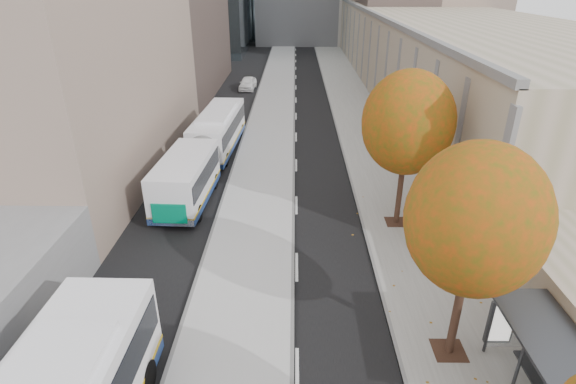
{
  "coord_description": "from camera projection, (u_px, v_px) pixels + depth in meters",
  "views": [
    {
      "loc": [
        -1.79,
        1.32,
        11.76
      ],
      "look_at": [
        -2.08,
        20.54,
        2.5
      ],
      "focal_mm": 28.0,
      "sensor_mm": 36.0,
      "label": 1
    }
  ],
  "objects": [
    {
      "name": "tree_d",
      "position": [
        408.0,
        123.0,
        21.29
      ],
      "size": [
        4.4,
        4.4,
        7.6
      ],
      "color": "black",
      "rests_on": "sidewalk"
    },
    {
      "name": "distant_car",
      "position": [
        248.0,
        83.0,
        51.28
      ],
      "size": [
        1.95,
        4.26,
        1.42
      ],
      "primitive_type": "imported",
      "rotation": [
        0.0,
        0.0,
        -0.07
      ],
      "color": "white",
      "rests_on": "ground"
    },
    {
      "name": "bus_platform",
      "position": [
        268.0,
        140.0,
        35.44
      ],
      "size": [
        4.25,
        150.0,
        0.15
      ],
      "primitive_type": "cube",
      "color": "#BBBBBB",
      "rests_on": "ground"
    },
    {
      "name": "sidewalk",
      "position": [
        369.0,
        141.0,
        35.35
      ],
      "size": [
        4.75,
        150.0,
        0.08
      ],
      "primitive_type": "cube",
      "color": "gray",
      "rests_on": "ground"
    },
    {
      "name": "tree_c",
      "position": [
        476.0,
        220.0,
        13.27
      ],
      "size": [
        4.2,
        4.2,
        7.28
      ],
      "color": "black",
      "rests_on": "sidewalk"
    },
    {
      "name": "bus_far",
      "position": [
        207.0,
        147.0,
        29.72
      ],
      "size": [
        3.29,
        16.82,
        2.79
      ],
      "rotation": [
        0.0,
        0.0,
        -0.05
      ],
      "color": "white",
      "rests_on": "ground"
    },
    {
      "name": "bus_shelter",
      "position": [
        556.0,
        350.0,
        12.74
      ],
      "size": [
        1.9,
        4.4,
        2.53
      ],
      "color": "#383A3F",
      "rests_on": "sidewalk"
    },
    {
      "name": "building_tan",
      "position": [
        425.0,
        41.0,
        59.6
      ],
      "size": [
        18.0,
        92.0,
        8.0
      ],
      "primitive_type": "cube",
      "color": "gray",
      "rests_on": "ground"
    }
  ]
}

